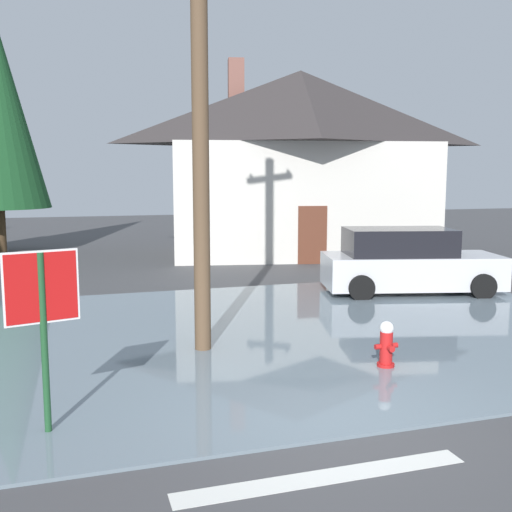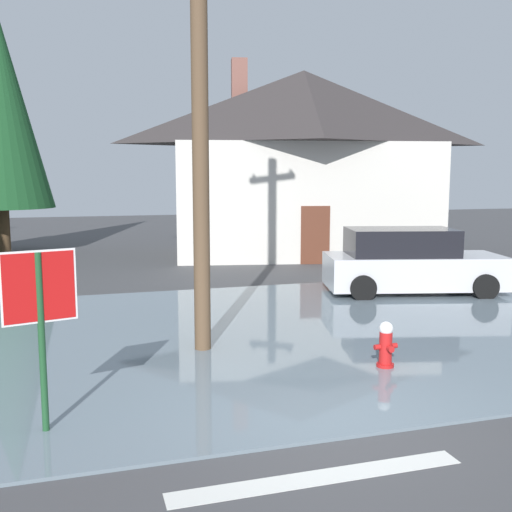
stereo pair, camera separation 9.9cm
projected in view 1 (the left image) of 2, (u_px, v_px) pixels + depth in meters
ground_plane at (341, 423)px, 7.43m from camera, size 80.00×80.00×0.10m
flood_puddle at (302, 330)px, 11.64m from camera, size 12.81×9.34×0.04m
lane_stop_bar at (324, 477)px, 5.99m from camera, size 3.11×0.32×0.01m
stop_sign_near at (42, 304)px, 6.77m from camera, size 0.82×0.24×2.18m
fire_hydrant at (386, 346)px, 9.31m from camera, size 0.38×0.33×0.77m
utility_pole at (200, 59)px, 9.66m from camera, size 1.60×0.28×9.44m
house at (300, 161)px, 22.60m from camera, size 11.07×7.44×7.46m
parked_car at (408, 263)px, 15.31m from camera, size 4.74×2.82×1.68m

